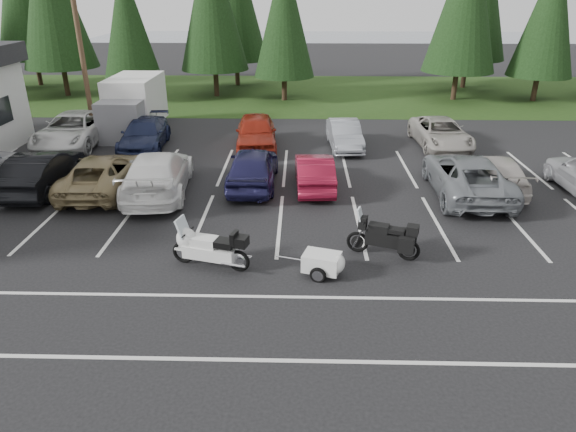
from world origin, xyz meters
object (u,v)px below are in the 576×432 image
(car_far_3, at_px, (345,135))
(adventure_motorcycle, at_px, (384,234))
(car_near_4, at_px, (253,167))
(car_near_3, at_px, (158,173))
(car_near_7, at_px, (495,173))
(car_near_2, at_px, (103,174))
(car_far_4, at_px, (441,133))
(car_far_0, at_px, (74,130))
(utility_pole, at_px, (80,45))
(car_near_6, at_px, (467,175))
(car_far_1, at_px, (144,135))
(cargo_trailer, at_px, (322,264))
(car_near_5, at_px, (314,171))
(touring_motorcycle, at_px, (210,244))
(car_far_2, at_px, (256,132))
(car_near_1, at_px, (42,171))
(box_truck, at_px, (131,107))

(car_far_3, bearing_deg, adventure_motorcycle, -92.22)
(car_near_4, bearing_deg, car_near_3, 14.81)
(car_near_4, relative_size, adventure_motorcycle, 1.93)
(car_near_7, relative_size, adventure_motorcycle, 1.89)
(car_near_2, distance_m, car_far_4, 16.10)
(car_far_3, bearing_deg, car_far_0, 175.95)
(car_near_2, xyz_separation_m, car_near_3, (2.24, -0.19, 0.10))
(utility_pole, bearing_deg, car_near_6, -24.78)
(car_far_1, xyz_separation_m, cargo_trailer, (8.35, -12.01, -0.37))
(car_near_6, relative_size, car_far_4, 1.13)
(car_near_5, distance_m, car_far_1, 9.76)
(car_near_4, bearing_deg, touring_motorcycle, 84.98)
(car_near_5, distance_m, car_far_2, 6.08)
(car_near_7, height_order, car_far_1, car_far_1)
(car_near_1, bearing_deg, car_far_1, -114.15)
(car_far_2, bearing_deg, car_far_3, -3.10)
(car_far_3, bearing_deg, touring_motorcycle, -115.36)
(car_near_4, height_order, car_far_4, car_near_4)
(car_near_3, height_order, car_near_5, car_near_3)
(car_near_4, xyz_separation_m, car_near_6, (8.32, -0.75, -0.02))
(car_near_1, bearing_deg, car_far_0, -79.61)
(car_far_0, height_order, cargo_trailer, car_far_0)
(car_far_4, bearing_deg, car_far_3, -179.09)
(car_far_3, xyz_separation_m, adventure_motorcycle, (0.31, -11.22, 0.07))
(box_truck, height_order, car_near_2, box_truck)
(car_far_4, xyz_separation_m, touring_motorcycle, (-9.56, -12.33, 0.04))
(car_far_3, bearing_deg, car_far_2, 177.71)
(utility_pole, height_order, car_far_0, utility_pole)
(car_near_1, bearing_deg, car_near_2, 178.24)
(utility_pole, xyz_separation_m, car_far_3, (13.36, -1.97, -4.02))
(car_near_1, bearing_deg, car_near_6, 178.44)
(car_far_4, bearing_deg, touring_motorcycle, -130.79)
(car_near_2, xyz_separation_m, adventure_motorcycle, (10.24, -5.10, 0.02))
(utility_pole, height_order, car_far_3, utility_pole)
(car_far_4, height_order, touring_motorcycle, touring_motorcycle)
(box_truck, bearing_deg, car_far_2, -20.35)
(box_truck, xyz_separation_m, car_far_4, (16.19, -2.14, -0.76))
(box_truck, bearing_deg, car_near_7, -25.17)
(box_truck, relative_size, car_near_5, 1.36)
(car_near_1, bearing_deg, cargo_trailer, 148.37)
(car_near_3, xyz_separation_m, car_near_6, (11.92, 0.16, -0.04))
(car_far_4, bearing_deg, utility_pole, 171.84)
(touring_motorcycle, xyz_separation_m, cargo_trailer, (3.19, -0.37, -0.40))
(utility_pole, relative_size, car_near_5, 2.19)
(box_truck, distance_m, car_far_0, 3.35)
(car_near_2, bearing_deg, car_near_3, 172.71)
(car_near_7, height_order, adventure_motorcycle, adventure_motorcycle)
(touring_motorcycle, height_order, cargo_trailer, touring_motorcycle)
(car_near_3, height_order, car_far_1, car_near_3)
(box_truck, xyz_separation_m, car_near_3, (3.67, -8.78, -0.63))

